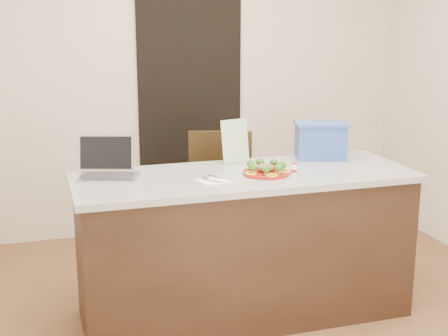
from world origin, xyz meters
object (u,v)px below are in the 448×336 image
object	(u,v)px
napkin	(214,181)
island	(244,245)
chair	(225,195)
blue_box	(320,140)
yogurt_bottle	(294,170)
laptop	(107,165)
plate	(266,172)

from	to	relation	value
napkin	island	bearing A→B (deg)	28.24
chair	blue_box	bearing A→B (deg)	-21.39
yogurt_bottle	laptop	world-z (taller)	laptop
napkin	plate	bearing A→B (deg)	10.80
plate	laptop	world-z (taller)	laptop
yogurt_bottle	blue_box	xyz separation A→B (m)	(0.34, 0.36, 0.09)
island	napkin	bearing A→B (deg)	-151.76
laptop	blue_box	bearing A→B (deg)	20.47
laptop	blue_box	distance (m)	1.42
yogurt_bottle	laptop	distance (m)	1.11
island	napkin	xyz separation A→B (m)	(-0.23, -0.12, 0.46)
napkin	blue_box	world-z (taller)	blue_box
napkin	blue_box	xyz separation A→B (m)	(0.85, 0.37, 0.12)
plate	blue_box	bearing A→B (deg)	31.54
yogurt_bottle	napkin	bearing A→B (deg)	-178.77
island	chair	bearing A→B (deg)	82.93
napkin	blue_box	distance (m)	0.94
island	napkin	size ratio (longest dim) A/B	12.81
laptop	chair	distance (m)	1.09
laptop	blue_box	xyz separation A→B (m)	(1.41, 0.07, 0.06)
island	plate	size ratio (longest dim) A/B	7.26
blue_box	yogurt_bottle	bearing A→B (deg)	-118.04
island	chair	distance (m)	0.70
island	plate	xyz separation A→B (m)	(0.12, -0.06, 0.47)
island	plate	distance (m)	0.49
chair	napkin	bearing A→B (deg)	-94.02
napkin	laptop	world-z (taller)	laptop
plate	napkin	distance (m)	0.35
island	napkin	world-z (taller)	napkin
laptop	chair	world-z (taller)	laptop
plate	blue_box	world-z (taller)	blue_box
yogurt_bottle	blue_box	distance (m)	0.51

